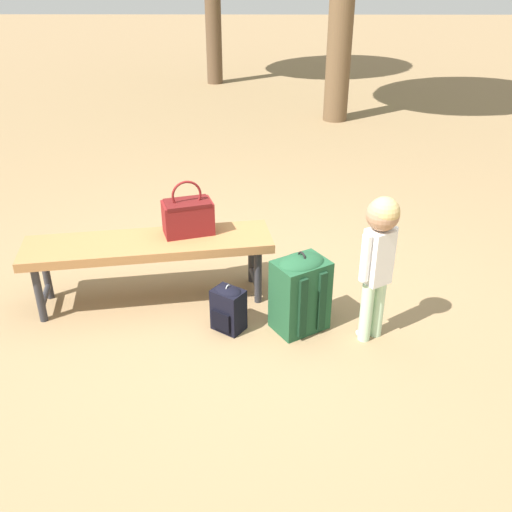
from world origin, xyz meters
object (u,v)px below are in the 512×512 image
at_px(backpack_large, 300,291).
at_px(backpack_small, 228,307).
at_px(handbag, 188,216).
at_px(child_standing, 379,248).
at_px(park_bench, 149,248).

xyz_separation_m(backpack_large, backpack_small, (-0.44, -0.02, -0.11)).
xyz_separation_m(handbag, child_standing, (1.15, -0.53, 0.04)).
bearing_deg(child_standing, backpack_large, 166.28).
bearing_deg(child_standing, backpack_small, 174.70).
xyz_separation_m(park_bench, backpack_small, (0.53, -0.34, -0.23)).
relative_size(child_standing, backpack_small, 2.91).
bearing_deg(park_bench, backpack_large, -17.83).
distance_m(handbag, backpack_large, 0.89).
distance_m(park_bench, child_standing, 1.48).
height_order(backpack_large, backpack_small, backpack_large).
relative_size(handbag, backpack_large, 0.69).
bearing_deg(handbag, child_standing, -24.81).
bearing_deg(handbag, park_bench, -155.72).
bearing_deg(park_bench, child_standing, -16.59).
bearing_deg(handbag, backpack_small, -58.30).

